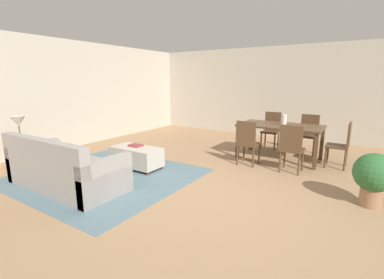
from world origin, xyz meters
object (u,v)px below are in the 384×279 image
(dining_chair_head_east, at_px, (343,142))
(dining_chair_far_left, at_px, (271,128))
(dining_chair_far_right, at_px, (309,132))
(ottoman_table, at_px, (136,156))
(couch, at_px, (64,170))
(dining_chair_near_right, at_px, (292,146))
(side_table, at_px, (22,150))
(dining_chair_near_left, at_px, (247,140))
(potted_plant, at_px, (374,175))
(book_on_ottoman, at_px, (136,145))
(dining_table, at_px, (280,129))
(vase_centerpiece, at_px, (284,120))
(table_lamp, at_px, (18,122))

(dining_chair_head_east, bearing_deg, dining_chair_far_left, 152.19)
(dining_chair_far_right, bearing_deg, ottoman_table, -130.94)
(couch, height_order, dining_chair_near_right, dining_chair_near_right)
(side_table, bearing_deg, dining_chair_near_left, 38.65)
(side_table, distance_m, dining_chair_far_right, 6.10)
(dining_chair_near_right, relative_size, potted_plant, 1.22)
(dining_chair_far_right, distance_m, potted_plant, 2.82)
(dining_chair_near_right, xyz_separation_m, book_on_ottoman, (-2.70, -1.29, -0.08))
(dining_chair_near_right, bearing_deg, dining_table, 117.88)
(ottoman_table, bearing_deg, book_on_ottoman, 138.72)
(book_on_ottoman, bearing_deg, couch, -98.67)
(dining_chair_far_left, distance_m, vase_centerpiece, 1.09)
(ottoman_table, height_order, side_table, side_table)
(ottoman_table, relative_size, dining_chair_near_left, 1.10)
(dining_table, relative_size, potted_plant, 2.31)
(couch, xyz_separation_m, side_table, (-1.33, 0.02, 0.15))
(couch, distance_m, dining_table, 4.35)
(dining_chair_far_right, relative_size, potted_plant, 1.22)
(ottoman_table, bearing_deg, couch, -101.91)
(couch, bearing_deg, dining_chair_far_right, 56.40)
(dining_chair_near_left, bearing_deg, couch, -126.96)
(table_lamp, height_order, dining_chair_far_right, table_lamp)
(ottoman_table, bearing_deg, dining_table, 45.38)
(couch, height_order, potted_plant, couch)
(dining_chair_far_left, bearing_deg, potted_plant, -49.53)
(side_table, height_order, dining_table, dining_table)
(dining_chair_far_right, xyz_separation_m, dining_chair_head_east, (0.77, -0.83, 0.00))
(couch, distance_m, ottoman_table, 1.39)
(dining_table, bearing_deg, potted_plant, -44.13)
(side_table, relative_size, dining_chair_near_right, 0.60)
(dining_chair_near_left, bearing_deg, table_lamp, -141.35)
(ottoman_table, relative_size, book_on_ottoman, 3.90)
(dining_chair_near_left, bearing_deg, dining_chair_near_right, -0.71)
(ottoman_table, xyz_separation_m, dining_chair_near_right, (2.63, 1.36, 0.28))
(vase_centerpiece, bearing_deg, couch, -125.59)
(side_table, relative_size, dining_chair_head_east, 0.60)
(dining_table, height_order, dining_chair_head_east, dining_chair_head_east)
(dining_chair_near_right, height_order, dining_chair_head_east, same)
(ottoman_table, distance_m, dining_chair_far_right, 4.03)
(side_table, relative_size, vase_centerpiece, 2.34)
(dining_chair_near_right, distance_m, dining_chair_far_right, 1.68)
(ottoman_table, distance_m, dining_chair_far_left, 3.55)
(side_table, xyz_separation_m, dining_chair_head_east, (5.02, 3.54, 0.08))
(dining_table, bearing_deg, ottoman_table, -134.62)
(dining_chair_near_left, distance_m, dining_chair_near_right, 0.87)
(book_on_ottoman, bearing_deg, potted_plant, 6.65)
(side_table, distance_m, dining_chair_near_right, 5.03)
(dining_chair_near_right, bearing_deg, vase_centerpiece, 114.11)
(table_lamp, bearing_deg, side_table, 180.00)
(ottoman_table, xyz_separation_m, book_on_ottoman, (-0.07, 0.06, 0.20))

